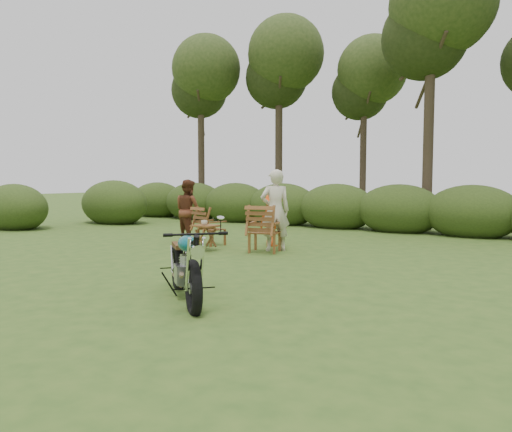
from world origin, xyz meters
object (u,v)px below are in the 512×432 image
Objects in this scene: motorcycle at (185,298)px; lawn_chair_right at (265,252)px; adult_a at (275,251)px; adult_b at (189,241)px; cup at (204,223)px; lawn_chair_left at (212,245)px; child at (272,246)px; side_table at (206,238)px.

motorcycle is 1.99× the size of lawn_chair_right.
adult_b is at bearing -46.69° from adult_a.
lawn_chair_left is at bearing 121.24° from cup.
adult_a is 1.14× the size of adult_b.
adult_a is (1.71, 0.08, 0.00)m from lawn_chair_left.
child is at bearing -95.43° from adult_a.
adult_a is (1.21, 0.87, -0.28)m from side_table.
side_table is (-2.55, 3.37, 0.28)m from motorcycle.
lawn_chair_right is 1.31m from side_table.
lawn_chair_left is at bearing 36.95° from child.
child reaches higher than side_table.
side_table is at bearing 160.18° from adult_b.
cup is (-2.55, 3.33, 0.61)m from motorcycle.
adult_b is (-1.45, 1.07, -0.61)m from cup.
adult_a reaches higher than lawn_chair_right.
cup is 0.08× the size of adult_a.
motorcycle is 3.54× the size of side_table.
cup is at bearing -6.38° from adult_a.
motorcycle is 1.14× the size of adult_a.
adult_a is (-1.34, 4.24, 0.00)m from motorcycle.
cup is 1.64m from adult_a.
motorcycle is at bearing -52.84° from side_table.
adult_a is (0.08, 0.29, 0.00)m from lawn_chair_right.
cup reaches higher than child.
adult_a reaches higher than child.
side_table is at bearing 71.46° from child.
motorcycle reaches higher than lawn_chair_left.
motorcycle is 4.24m from cup.
side_table is 1.67m from child.
child is (-0.45, 0.59, 0.00)m from adult_a.
lawn_chair_right is 1.78× the size of side_table.
motorcycle is at bearing 139.41° from lawn_chair_left.
cup reaches higher than lawn_chair_right.
adult_b is at bearing -28.36° from lawn_chair_right.
child reaches higher than motorcycle.
child is at bearing -138.87° from lawn_chair_left.
side_table reaches higher than lawn_chair_right.
lawn_chair_left is 1.60× the size of side_table.
adult_a reaches higher than cup.
adult_b is 2.25m from child.
side_table is at bearing -7.47° from adult_a.
adult_a reaches higher than side_table.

